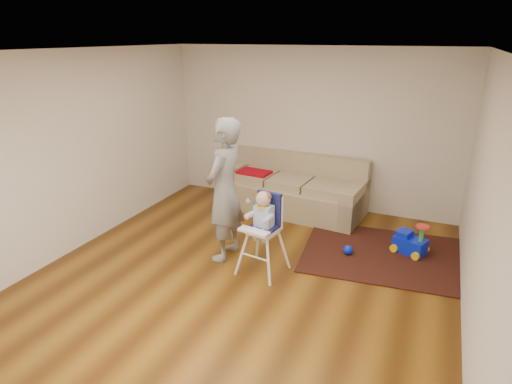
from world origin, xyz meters
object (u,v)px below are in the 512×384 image
at_px(high_chair, 263,234).
at_px(toy_ball, 348,250).
at_px(sofa, 291,184).
at_px(adult, 224,190).
at_px(side_table, 244,188).
at_px(ride_on_toy, 411,237).

bearing_deg(high_chair, toy_ball, 51.27).
xyz_separation_m(sofa, toy_ball, (1.26, -1.22, -0.39)).
bearing_deg(high_chair, adult, 172.96).
bearing_deg(toy_ball, high_chair, -137.12).
xyz_separation_m(sofa, adult, (-0.27, -1.90, 0.49)).
bearing_deg(adult, high_chair, 74.55).
relative_size(sofa, adult, 1.31).
distance_m(side_table, toy_ball, 2.51).
bearing_deg(high_chair, side_table, 129.25).
relative_size(side_table, adult, 0.27).
bearing_deg(side_table, adult, -71.71).
bearing_deg(side_table, sofa, -2.23).
distance_m(high_chair, adult, 0.77).
height_order(side_table, adult, adult).
bearing_deg(adult, side_table, -161.73).
height_order(sofa, adult, adult).
bearing_deg(toy_ball, sofa, 135.87).
xyz_separation_m(side_table, toy_ball, (2.17, -1.26, -0.18)).
xyz_separation_m(side_table, high_chair, (1.26, -2.11, 0.27)).
relative_size(side_table, high_chair, 0.47).
bearing_deg(toy_ball, adult, -156.18).
height_order(ride_on_toy, adult, adult).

